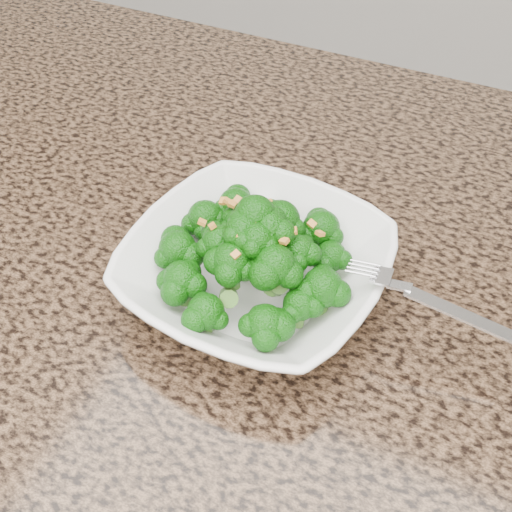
% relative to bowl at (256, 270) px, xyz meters
% --- Properties ---
extents(cabinet, '(1.55, 0.95, 0.87)m').
position_rel_bowl_xyz_m(cabinet, '(-0.13, -0.02, -0.50)').
color(cabinet, '#3C2618').
rests_on(cabinet, ground).
extents(granite_counter, '(1.64, 1.04, 0.03)m').
position_rel_bowl_xyz_m(granite_counter, '(-0.13, -0.02, -0.05)').
color(granite_counter, brown).
rests_on(granite_counter, cabinet).
extents(bowl, '(0.27, 0.27, 0.06)m').
position_rel_bowl_xyz_m(bowl, '(0.00, 0.00, 0.00)').
color(bowl, white).
rests_on(bowl, granite_counter).
extents(broccoli_pile, '(0.22, 0.22, 0.07)m').
position_rel_bowl_xyz_m(broccoli_pile, '(-0.00, 0.00, 0.06)').
color(broccoli_pile, '#0F5609').
rests_on(broccoli_pile, bowl).
extents(garlic_topping, '(0.13, 0.13, 0.01)m').
position_rel_bowl_xyz_m(garlic_topping, '(-0.00, 0.00, 0.10)').
color(garlic_topping, orange).
rests_on(garlic_topping, broccoli_pile).
extents(fork, '(0.18, 0.04, 0.01)m').
position_rel_bowl_xyz_m(fork, '(0.14, 0.00, 0.04)').
color(fork, silver).
rests_on(fork, bowl).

